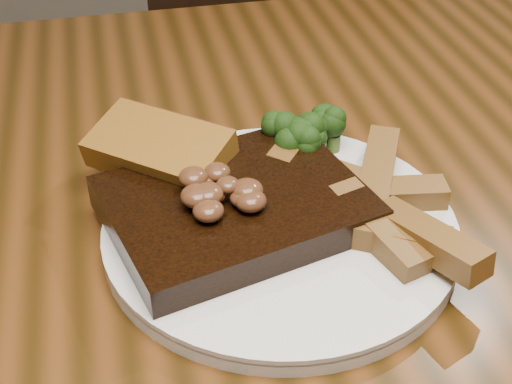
{
  "coord_description": "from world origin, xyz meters",
  "views": [
    {
      "loc": [
        -0.1,
        -0.44,
        1.12
      ],
      "look_at": [
        0.0,
        -0.0,
        0.78
      ],
      "focal_mm": 50.0,
      "sensor_mm": 36.0,
      "label": 1
    }
  ],
  "objects_px": {
    "garlic_bread": "(161,168)",
    "potato_wedges": "(376,204)",
    "chair_far": "(269,121)",
    "steak": "(235,207)",
    "plate": "(280,231)",
    "dining_table": "(255,302)"
  },
  "relations": [
    {
      "from": "garlic_bread",
      "to": "potato_wedges",
      "type": "distance_m",
      "value": 0.18
    },
    {
      "from": "chair_far",
      "to": "steak",
      "type": "distance_m",
      "value": 0.74
    },
    {
      "from": "garlic_bread",
      "to": "plate",
      "type": "bearing_deg",
      "value": -3.85
    },
    {
      "from": "steak",
      "to": "garlic_bread",
      "type": "bearing_deg",
      "value": 112.0
    },
    {
      "from": "plate",
      "to": "potato_wedges",
      "type": "height_order",
      "value": "potato_wedges"
    },
    {
      "from": "chair_far",
      "to": "garlic_bread",
      "type": "height_order",
      "value": "chair_far"
    },
    {
      "from": "potato_wedges",
      "to": "steak",
      "type": "bearing_deg",
      "value": 171.09
    },
    {
      "from": "dining_table",
      "to": "chair_far",
      "type": "distance_m",
      "value": 0.68
    },
    {
      "from": "plate",
      "to": "steak",
      "type": "bearing_deg",
      "value": 159.67
    },
    {
      "from": "chair_far",
      "to": "steak",
      "type": "height_order",
      "value": "chair_far"
    },
    {
      "from": "dining_table",
      "to": "steak",
      "type": "distance_m",
      "value": 0.12
    },
    {
      "from": "chair_far",
      "to": "plate",
      "type": "distance_m",
      "value": 0.73
    },
    {
      "from": "dining_table",
      "to": "plate",
      "type": "height_order",
      "value": "plate"
    },
    {
      "from": "chair_far",
      "to": "potato_wedges",
      "type": "xyz_separation_m",
      "value": [
        -0.07,
        -0.65,
        0.32
      ]
    },
    {
      "from": "plate",
      "to": "steak",
      "type": "height_order",
      "value": "steak"
    },
    {
      "from": "plate",
      "to": "potato_wedges",
      "type": "relative_size",
      "value": 2.2
    },
    {
      "from": "potato_wedges",
      "to": "chair_far",
      "type": "bearing_deg",
      "value": 83.5
    },
    {
      "from": "steak",
      "to": "potato_wedges",
      "type": "bearing_deg",
      "value": -23.28
    },
    {
      "from": "chair_far",
      "to": "potato_wedges",
      "type": "bearing_deg",
      "value": 86.02
    },
    {
      "from": "plate",
      "to": "potato_wedges",
      "type": "xyz_separation_m",
      "value": [
        0.08,
        -0.0,
        0.02
      ]
    },
    {
      "from": "dining_table",
      "to": "potato_wedges",
      "type": "bearing_deg",
      "value": -17.54
    },
    {
      "from": "dining_table",
      "to": "steak",
      "type": "bearing_deg",
      "value": -147.76
    }
  ]
}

